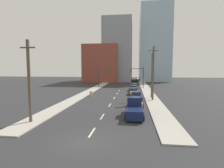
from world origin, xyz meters
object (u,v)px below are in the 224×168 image
Objects in this scene: pickup_truck_navy at (134,109)px; sedan_teal at (133,88)px; traffic_signal_left at (102,75)px; traffic_signal_right at (140,75)px; sedan_yellow at (136,102)px; traffic_barrel at (91,94)px; sedan_tan at (134,91)px; sedan_brown at (134,86)px; utility_pole_right_mid at (153,73)px; utility_pole_left_near at (29,81)px; street_lamp at (152,71)px; sedan_blue at (136,96)px.

sedan_teal is (-0.11, 23.83, -0.23)m from pickup_truck_navy.
traffic_signal_left is 10.92m from traffic_signal_right.
sedan_yellow is (0.24, 5.62, -0.26)m from pickup_truck_navy.
traffic_signal_left is at bearing 91.38° from traffic_barrel.
pickup_truck_navy is 5.63m from sedan_yellow.
traffic_signal_right reaches higher than sedan_tan.
sedan_teal is 5.42m from sedan_brown.
sedan_brown is (0.09, 29.25, -0.25)m from pickup_truck_navy.
utility_pole_right_mid is 14.26m from sedan_teal.
traffic_signal_left is 23.19m from utility_pole_right_mid.
utility_pole_left_near is 1.84× the size of sedan_yellow.
street_lamp reaches higher than traffic_signal_left.
street_lamp is at bearing -84.10° from traffic_signal_right.
pickup_truck_navy reaches higher than sedan_yellow.
utility_pole_right_mid is at bearing -90.51° from street_lamp.
traffic_signal_left is 1.32× the size of sedan_brown.
utility_pole_left_near is at bearing -110.21° from traffic_signal_right.
pickup_truck_navy is at bearing -72.74° from traffic_signal_left.
sedan_teal is at bearing 90.64° from pickup_truck_navy.
traffic_signal_left is 1.30× the size of sedan_blue.
sedan_blue is 1.01× the size of sedan_brown.
sedan_tan is (-0.46, 6.00, -0.00)m from sedan_blue.
utility_pole_left_near is 0.95× the size of street_lamp.
sedan_tan reaches higher than sedan_brown.
street_lamp reaches higher than sedan_blue.
pickup_truck_navy is at bearing -92.04° from sedan_brown.
sedan_yellow reaches higher than traffic_barrel.
sedan_yellow is at bearing -111.57° from street_lamp.
traffic_signal_right is 19.53m from utility_pole_right_mid.
street_lamp reaches higher than utility_pole_left_near.
pickup_truck_navy is at bearing -94.47° from sedan_yellow.
traffic_signal_left is 1.28× the size of sedan_yellow.
utility_pole_left_near is 0.90× the size of utility_pole_right_mid.
sedan_yellow is 18.21m from sedan_teal.
traffic_signal_right is 3.66m from sedan_brown.
sedan_brown is at bearing 89.19° from sedan_tan.
traffic_barrel is 0.18× the size of pickup_truck_navy.
sedan_teal is at bearing -94.03° from sedan_brown.
traffic_signal_right is (10.92, 0.00, 0.00)m from traffic_signal_left.
street_lamp is 1.99× the size of sedan_brown.
utility_pole_right_mid is 1.05× the size of street_lamp.
pickup_truck_navy is at bearing -89.76° from sedan_tan.
sedan_tan is (-3.38, 4.28, -4.59)m from street_lamp.
traffic_barrel is 0.20× the size of sedan_yellow.
street_lamp is at bearing -80.42° from sedan_brown.
sedan_brown is (11.03, 33.19, -3.82)m from utility_pole_left_near.
utility_pole_right_mid reaches higher than sedan_tan.
street_lamp is 11.93m from sedan_teal.
utility_pole_left_near is 1.87× the size of sedan_blue.
utility_pole_left_near is at bearing -110.25° from sedan_brown.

